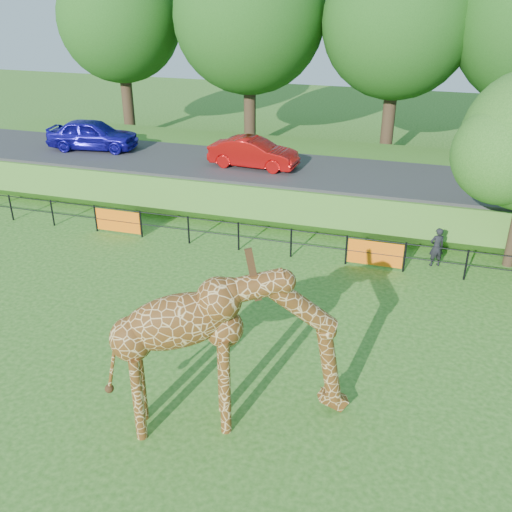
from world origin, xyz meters
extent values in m
plane|color=#265D17|center=(0.00, 0.00, 0.00)|extent=(90.00, 90.00, 0.00)
cube|color=#265D17|center=(0.00, 15.50, 0.65)|extent=(40.00, 9.00, 1.30)
cube|color=#2F2F31|center=(0.00, 14.00, 1.36)|extent=(40.00, 5.00, 0.12)
imported|color=#1E16B7|center=(-11.73, 14.23, 2.17)|extent=(4.64, 2.40, 1.51)
imported|color=#BB0E0D|center=(-3.19, 13.70, 2.08)|extent=(4.09, 1.66, 1.32)
imported|color=black|center=(5.02, 8.80, 0.72)|extent=(0.62, 0.53, 1.43)
sphere|color=#205517|center=(6.58, 8.91, 4.12)|extent=(3.22, 3.22, 3.22)
cylinder|color=#382A19|center=(-14.00, 22.00, 2.50)|extent=(0.70, 0.70, 5.00)
sphere|color=#1A4512|center=(-14.00, 22.00, 6.98)|extent=(7.20, 7.20, 7.20)
cylinder|color=#382A19|center=(-6.00, 22.00, 2.50)|extent=(0.70, 0.70, 5.00)
sphere|color=#1A4512|center=(-6.00, 22.00, 7.31)|extent=(8.40, 8.40, 8.40)
cylinder|color=#382A19|center=(2.00, 22.00, 2.50)|extent=(0.70, 0.70, 5.00)
sphere|color=#1A4512|center=(2.00, 22.00, 7.14)|extent=(7.80, 7.80, 7.80)
camera|label=1|loc=(4.27, -10.22, 9.12)|focal=40.00mm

